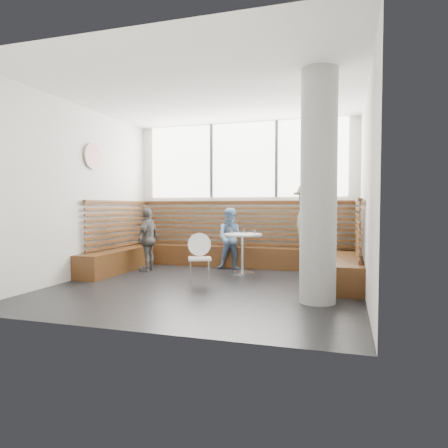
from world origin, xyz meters
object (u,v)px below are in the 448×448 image
(cafe_table, at_px, (243,245))
(child_left, at_px, (148,239))
(concrete_column, at_px, (318,187))
(child_back, at_px, (232,239))
(cafe_chair, at_px, (201,254))
(adult_man, at_px, (310,229))

(cafe_table, bearing_deg, child_left, -172.33)
(concrete_column, bearing_deg, child_left, 153.67)
(child_back, relative_size, child_left, 0.99)
(cafe_chair, height_order, child_left, child_left)
(cafe_chair, xyz_separation_m, adult_man, (1.80, 1.05, 0.40))
(adult_man, xyz_separation_m, child_back, (-1.67, 0.47, -0.26))
(concrete_column, bearing_deg, adult_man, 97.69)
(cafe_chair, distance_m, child_back, 1.53)
(concrete_column, xyz_separation_m, adult_man, (-0.27, 1.98, -0.69))
(concrete_column, height_order, adult_man, concrete_column)
(child_back, distance_m, child_left, 1.75)
(concrete_column, relative_size, cafe_chair, 3.72)
(child_back, height_order, child_left, child_left)
(child_left, bearing_deg, cafe_table, 96.46)
(concrete_column, xyz_separation_m, cafe_chair, (-2.07, 0.93, -1.10))
(cafe_chair, height_order, child_back, child_back)
(concrete_column, xyz_separation_m, child_back, (-1.94, 2.45, -0.95))
(child_left, bearing_deg, adult_man, 92.78)
(child_left, bearing_deg, cafe_chair, 59.64)
(concrete_column, height_order, cafe_table, concrete_column)
(cafe_chair, bearing_deg, concrete_column, -46.60)
(adult_man, relative_size, child_back, 1.40)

